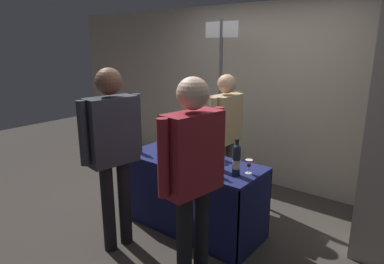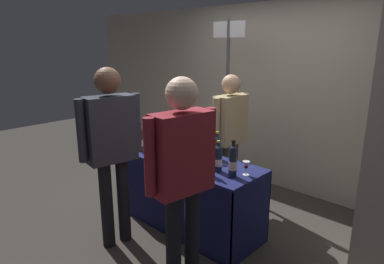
% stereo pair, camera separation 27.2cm
% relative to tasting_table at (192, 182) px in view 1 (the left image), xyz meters
% --- Properties ---
extents(ground_plane, '(12.00, 12.00, 0.00)m').
position_rel_tasting_table_xyz_m(ground_plane, '(0.00, 0.00, -0.52)').
color(ground_plane, '#38332D').
extents(back_partition, '(7.77, 0.12, 2.46)m').
position_rel_tasting_table_xyz_m(back_partition, '(0.00, 1.67, 0.71)').
color(back_partition, '#B2A893').
rests_on(back_partition, ground_plane).
extents(tasting_table, '(1.51, 0.62, 0.77)m').
position_rel_tasting_table_xyz_m(tasting_table, '(0.00, 0.00, 0.00)').
color(tasting_table, '#191E51').
rests_on(tasting_table, ground_plane).
extents(featured_wine_bottle, '(0.08, 0.08, 0.29)m').
position_rel_tasting_table_xyz_m(featured_wine_bottle, '(0.16, 0.20, 0.38)').
color(featured_wine_bottle, '#192333').
rests_on(featured_wine_bottle, tasting_table).
extents(display_bottle_0, '(0.08, 0.08, 0.31)m').
position_rel_tasting_table_xyz_m(display_bottle_0, '(-0.30, 0.09, 0.38)').
color(display_bottle_0, '#192333').
rests_on(display_bottle_0, tasting_table).
extents(display_bottle_1, '(0.07, 0.07, 0.30)m').
position_rel_tasting_table_xyz_m(display_bottle_1, '(-0.42, 0.07, 0.38)').
color(display_bottle_1, black).
rests_on(display_bottle_1, tasting_table).
extents(display_bottle_2, '(0.07, 0.07, 0.34)m').
position_rel_tasting_table_xyz_m(display_bottle_2, '(0.33, -0.18, 0.40)').
color(display_bottle_2, '#38230F').
rests_on(display_bottle_2, tasting_table).
extents(display_bottle_3, '(0.07, 0.07, 0.33)m').
position_rel_tasting_table_xyz_m(display_bottle_3, '(0.18, -0.18, 0.38)').
color(display_bottle_3, black).
rests_on(display_bottle_3, tasting_table).
extents(display_bottle_4, '(0.08, 0.08, 0.34)m').
position_rel_tasting_table_xyz_m(display_bottle_4, '(0.57, -0.08, 0.40)').
color(display_bottle_4, '#192333').
rests_on(display_bottle_4, tasting_table).
extents(display_bottle_5, '(0.07, 0.07, 0.33)m').
position_rel_tasting_table_xyz_m(display_bottle_5, '(-0.22, -0.09, 0.39)').
color(display_bottle_5, black).
rests_on(display_bottle_5, tasting_table).
extents(display_bottle_6, '(0.07, 0.07, 0.32)m').
position_rel_tasting_table_xyz_m(display_bottle_6, '(-0.63, -0.17, 0.39)').
color(display_bottle_6, '#38230F').
rests_on(display_bottle_6, tasting_table).
extents(display_bottle_7, '(0.08, 0.08, 0.30)m').
position_rel_tasting_table_xyz_m(display_bottle_7, '(0.40, -0.06, 0.38)').
color(display_bottle_7, '#192333').
rests_on(display_bottle_7, tasting_table).
extents(wine_glass_near_vendor, '(0.07, 0.07, 0.14)m').
position_rel_tasting_table_xyz_m(wine_glass_near_vendor, '(0.23, 0.12, 0.35)').
color(wine_glass_near_vendor, silver).
rests_on(wine_glass_near_vendor, tasting_table).
extents(wine_glass_mid, '(0.07, 0.07, 0.13)m').
position_rel_tasting_table_xyz_m(wine_glass_mid, '(0.64, 0.04, 0.34)').
color(wine_glass_mid, silver).
rests_on(wine_glass_mid, tasting_table).
extents(wine_glass_near_taster, '(0.07, 0.07, 0.12)m').
position_rel_tasting_table_xyz_m(wine_glass_near_taster, '(0.00, -0.21, 0.34)').
color(wine_glass_near_taster, silver).
rests_on(wine_glass_near_taster, tasting_table).
extents(flower_vase, '(0.10, 0.09, 0.41)m').
position_rel_tasting_table_xyz_m(flower_vase, '(0.00, 0.03, 0.39)').
color(flower_vase, silver).
rests_on(flower_vase, tasting_table).
extents(vendor_presenter, '(0.22, 0.60, 1.60)m').
position_rel_tasting_table_xyz_m(vendor_presenter, '(-0.03, 0.69, 0.44)').
color(vendor_presenter, '#4C4233').
rests_on(vendor_presenter, ground_plane).
extents(taster_foreground_right, '(0.28, 0.62, 1.74)m').
position_rel_tasting_table_xyz_m(taster_foreground_right, '(-0.35, -0.73, 0.54)').
color(taster_foreground_right, black).
rests_on(taster_foreground_right, ground_plane).
extents(taster_foreground_left, '(0.27, 0.63, 1.72)m').
position_rel_tasting_table_xyz_m(taster_foreground_left, '(0.59, -0.74, 0.53)').
color(taster_foreground_left, black).
rests_on(taster_foreground_left, ground_plane).
extents(booth_signpost, '(0.48, 0.04, 2.23)m').
position_rel_tasting_table_xyz_m(booth_signpost, '(-0.36, 1.05, 0.85)').
color(booth_signpost, '#47474C').
rests_on(booth_signpost, ground_plane).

